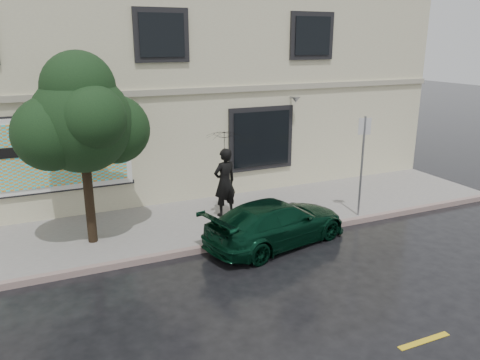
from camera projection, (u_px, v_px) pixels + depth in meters
name	position (u px, v px, depth m)	size (l,w,h in m)	color
ground	(231.00, 277.00, 10.39)	(90.00, 90.00, 0.00)	black
sidewalk	(186.00, 224.00, 13.21)	(20.00, 3.50, 0.15)	gray
curb	(207.00, 248.00, 11.68)	(20.00, 0.18, 0.16)	gray
building	(135.00, 84.00, 17.26)	(20.00, 8.12, 7.00)	beige
billboard	(54.00, 154.00, 12.85)	(4.30, 0.16, 2.20)	white
car	(277.00, 222.00, 11.97)	(1.76, 3.98, 1.16)	black
pedestrian	(225.00, 182.00, 13.41)	(0.73, 0.48, 2.00)	black
umbrella	(224.00, 134.00, 13.00)	(1.10, 1.10, 0.81)	black
street_tree	(82.00, 123.00, 11.04)	(2.39, 2.39, 4.24)	black
sign_pole	(362.00, 158.00, 13.20)	(0.34, 0.13, 2.90)	gray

